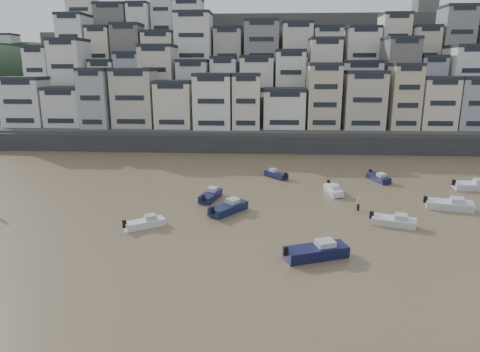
# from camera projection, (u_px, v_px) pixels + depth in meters

# --- Properties ---
(harbor_wall) EXTENTS (140.00, 3.00, 3.50)m
(harbor_wall) POSITION_uv_depth(u_px,v_px,m) (278.00, 144.00, 86.08)
(harbor_wall) COLOR #38383A
(harbor_wall) RESTS_ON ground
(hillside) EXTENTS (141.04, 66.00, 50.00)m
(hillside) POSITION_uv_depth(u_px,v_px,m) (292.00, 80.00, 121.51)
(hillside) COLOR #4C4C47
(hillside) RESTS_ON ground
(boat_a) EXTENTS (6.78, 4.26, 1.76)m
(boat_a) POSITION_uv_depth(u_px,v_px,m) (316.00, 249.00, 38.75)
(boat_a) COLOR #12143A
(boat_a) RESTS_ON ground
(boat_b) EXTENTS (5.28, 3.25, 1.37)m
(boat_b) POSITION_uv_depth(u_px,v_px,m) (394.00, 220.00, 46.65)
(boat_b) COLOR silver
(boat_b) RESTS_ON ground
(boat_c) EXTENTS (5.11, 5.97, 1.63)m
(boat_c) POSITION_uv_depth(u_px,v_px,m) (228.00, 206.00, 50.80)
(boat_c) COLOR #141D41
(boat_c) RESTS_ON ground
(boat_d) EXTENTS (6.12, 3.14, 1.59)m
(boat_d) POSITION_uv_depth(u_px,v_px,m) (450.00, 203.00, 51.89)
(boat_d) COLOR silver
(boat_d) RESTS_ON ground
(boat_e) EXTENTS (2.37, 5.23, 1.37)m
(boat_e) POSITION_uv_depth(u_px,v_px,m) (333.00, 189.00, 58.39)
(boat_e) COLOR silver
(boat_e) RESTS_ON ground
(boat_f) EXTENTS (3.01, 5.66, 1.47)m
(boat_f) POSITION_uv_depth(u_px,v_px,m) (211.00, 194.00, 55.94)
(boat_f) COLOR #14183E
(boat_f) RESTS_ON ground
(boat_g) EXTENTS (5.83, 1.96, 1.58)m
(boat_g) POSITION_uv_depth(u_px,v_px,m) (474.00, 185.00, 60.06)
(boat_g) COLOR silver
(boat_g) RESTS_ON ground
(boat_h) EXTENTS (4.23, 4.58, 1.29)m
(boat_h) POSITION_uv_depth(u_px,v_px,m) (276.00, 174.00, 66.97)
(boat_h) COLOR #141C40
(boat_h) RESTS_ON ground
(boat_i) EXTENTS (3.13, 5.29, 1.37)m
(boat_i) POSITION_uv_depth(u_px,v_px,m) (379.00, 177.00, 64.83)
(boat_i) COLOR #12153A
(boat_i) RESTS_ON ground
(boat_j) EXTENTS (4.78, 3.91, 1.29)m
(boat_j) POSITION_uv_depth(u_px,v_px,m) (145.00, 222.00, 46.26)
(boat_j) COLOR silver
(boat_j) RESTS_ON ground
(person_pink) EXTENTS (0.44, 0.44, 1.74)m
(person_pink) POSITION_uv_depth(u_px,v_px,m) (358.00, 203.00, 51.67)
(person_pink) COLOR #C88D9E
(person_pink) RESTS_ON ground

